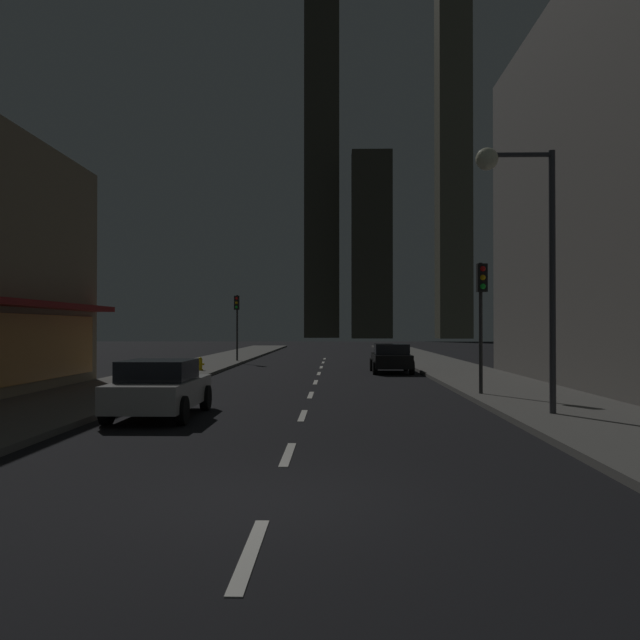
% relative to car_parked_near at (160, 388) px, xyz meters
% --- Properties ---
extents(ground_plane, '(78.00, 136.00, 0.10)m').
position_rel_car_parked_near_xyz_m(ground_plane, '(3.60, 23.94, -0.79)').
color(ground_plane, black).
extents(sidewalk_right, '(4.00, 76.00, 0.15)m').
position_rel_car_parked_near_xyz_m(sidewalk_right, '(10.60, 23.94, -0.67)').
color(sidewalk_right, '#605E59').
rests_on(sidewalk_right, ground).
extents(sidewalk_left, '(4.00, 76.00, 0.15)m').
position_rel_car_parked_near_xyz_m(sidewalk_left, '(-3.40, 23.94, -0.67)').
color(sidewalk_left, '#605E59').
rests_on(sidewalk_left, ground).
extents(lane_marking_center, '(0.16, 43.80, 0.01)m').
position_rel_car_parked_near_xyz_m(lane_marking_center, '(3.60, 10.74, -0.73)').
color(lane_marking_center, silver).
rests_on(lane_marking_center, ground).
extents(skyscraper_distant_tall, '(7.82, 8.30, 79.79)m').
position_rel_car_parked_near_xyz_m(skyscraper_distant_tall, '(1.20, 134.30, 39.15)').
color(skyscraper_distant_tall, '#323026').
rests_on(skyscraper_distant_tall, ground).
extents(skyscraper_distant_mid, '(8.48, 5.43, 39.54)m').
position_rel_car_parked_near_xyz_m(skyscraper_distant_mid, '(11.94, 124.38, 19.03)').
color(skyscraper_distant_mid, '#312F25').
rests_on(skyscraper_distant_mid, ground).
extents(skyscraper_distant_short, '(6.83, 7.57, 79.85)m').
position_rel_car_parked_near_xyz_m(skyscraper_distant_short, '(29.11, 123.85, 39.18)').
color(skyscraper_distant_short, brown).
rests_on(skyscraper_distant_short, ground).
extents(car_parked_near, '(1.98, 4.24, 1.45)m').
position_rel_car_parked_near_xyz_m(car_parked_near, '(0.00, 0.00, 0.00)').
color(car_parked_near, silver).
rests_on(car_parked_near, ground).
extents(car_parked_far, '(1.98, 4.24, 1.45)m').
position_rel_car_parked_near_xyz_m(car_parked_far, '(7.20, 16.68, 0.00)').
color(car_parked_far, black).
rests_on(car_parked_far, ground).
extents(fire_hydrant_far_left, '(0.42, 0.30, 0.65)m').
position_rel_car_parked_near_xyz_m(fire_hydrant_far_left, '(-2.30, 16.14, -0.29)').
color(fire_hydrant_far_left, gold).
rests_on(fire_hydrant_far_left, sidewalk_left).
extents(traffic_light_near_right, '(0.32, 0.48, 4.20)m').
position_rel_car_parked_near_xyz_m(traffic_light_near_right, '(9.10, 4.64, 2.45)').
color(traffic_light_near_right, '#2D2D2D').
rests_on(traffic_light_near_right, sidewalk_right).
extents(traffic_light_far_left, '(0.32, 0.48, 4.20)m').
position_rel_car_parked_near_xyz_m(traffic_light_far_left, '(-1.90, 25.64, 2.45)').
color(traffic_light_far_left, '#2D2D2D').
rests_on(traffic_light_far_left, sidewalk_left).
extents(street_lamp_right, '(1.96, 0.56, 6.58)m').
position_rel_car_parked_near_xyz_m(street_lamp_right, '(8.98, -0.16, 4.33)').
color(street_lamp_right, '#38383D').
rests_on(street_lamp_right, sidewalk_right).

